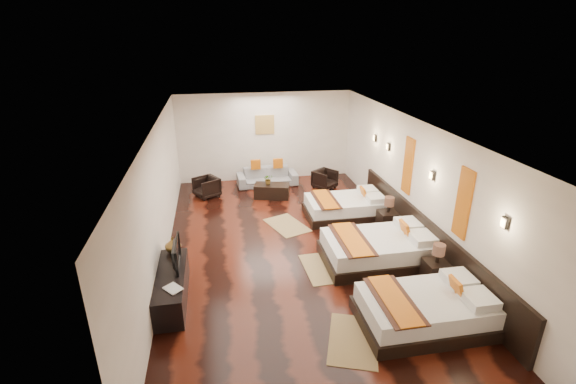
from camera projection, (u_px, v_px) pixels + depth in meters
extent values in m
cube|color=black|center=(293.00, 248.00, 9.18)|extent=(5.50, 9.50, 0.01)
cube|color=white|center=(293.00, 126.00, 8.14)|extent=(5.50, 9.50, 0.01)
cube|color=silver|center=(265.00, 137.00, 13.00)|extent=(5.50, 0.01, 2.80)
cube|color=silver|center=(159.00, 200.00, 8.21)|extent=(0.01, 9.50, 2.80)
cube|color=silver|center=(413.00, 183.00, 9.12)|extent=(0.01, 9.50, 2.80)
cube|color=black|center=(424.00, 237.00, 8.73)|extent=(0.08, 6.60, 0.90)
cube|color=black|center=(423.00, 318.00, 6.79)|extent=(2.15, 1.33, 0.23)
cube|color=white|center=(425.00, 305.00, 6.69)|extent=(2.05, 1.23, 0.31)
cube|color=#C9610E|center=(457.00, 287.00, 6.67)|extent=(0.16, 0.33, 0.33)
cube|color=#38190F|center=(394.00, 300.00, 6.54)|extent=(0.56, 1.35, 0.02)
cube|color=#C9610E|center=(394.00, 299.00, 6.53)|extent=(0.39, 1.35, 0.02)
cube|color=black|center=(378.00, 256.00, 8.62)|extent=(2.32, 1.44, 0.24)
cube|color=white|center=(379.00, 244.00, 8.51)|extent=(2.21, 1.33, 0.33)
cube|color=#C9610E|center=(405.00, 229.00, 8.49)|extent=(0.17, 0.35, 0.36)
cube|color=#38190F|center=(352.00, 239.00, 8.35)|extent=(0.61, 1.46, 0.02)
cube|color=#C9610E|center=(352.00, 239.00, 8.34)|extent=(0.42, 1.46, 0.02)
cube|color=black|center=(345.00, 212.00, 10.73)|extent=(2.05, 1.27, 0.21)
cube|color=white|center=(345.00, 204.00, 10.64)|extent=(1.95, 1.17, 0.29)
cube|color=#C9610E|center=(364.00, 193.00, 10.62)|extent=(0.15, 0.31, 0.31)
cube|color=#38190F|center=(325.00, 199.00, 10.49)|extent=(0.54, 1.29, 0.02)
cube|color=#C9610E|center=(325.00, 199.00, 10.48)|extent=(0.37, 1.29, 0.02)
cube|color=black|center=(435.00, 273.00, 7.83)|extent=(0.43, 0.43, 0.48)
cylinder|color=black|center=(438.00, 257.00, 7.70)|extent=(0.08, 0.08, 0.19)
cylinder|color=#3F2619|center=(439.00, 250.00, 7.64)|extent=(0.23, 0.23, 0.21)
cube|color=black|center=(387.00, 221.00, 9.93)|extent=(0.44, 0.44, 0.49)
cylinder|color=black|center=(389.00, 208.00, 9.80)|extent=(0.08, 0.08, 0.20)
cylinder|color=#3F2619|center=(389.00, 201.00, 9.74)|extent=(0.23, 0.23, 0.22)
cube|color=#977B4C|center=(353.00, 340.00, 6.46)|extent=(1.11, 1.38, 0.01)
cube|color=#977B4C|center=(323.00, 268.00, 8.41)|extent=(0.80, 1.23, 0.01)
cube|color=#977B4C|center=(287.00, 225.00, 10.25)|extent=(1.13, 1.39, 0.01)
cube|color=black|center=(172.00, 287.00, 7.34)|extent=(0.50, 1.80, 0.55)
imported|color=black|center=(173.00, 254.00, 7.40)|extent=(0.12, 0.84, 0.48)
imported|color=black|center=(167.00, 292.00, 6.71)|extent=(0.37, 0.38, 0.03)
imported|color=brown|center=(173.00, 245.00, 7.89)|extent=(0.32, 0.32, 0.32)
imported|color=gray|center=(267.00, 177.00, 12.84)|extent=(1.90, 0.82, 0.55)
imported|color=black|center=(207.00, 187.00, 11.92)|extent=(0.88, 0.87, 0.59)
imported|color=black|center=(325.00, 179.00, 12.58)|extent=(0.87, 0.87, 0.57)
cube|color=black|center=(272.00, 191.00, 11.91)|extent=(1.09, 0.74, 0.40)
imported|color=#2A5B1E|center=(268.00, 179.00, 11.82)|extent=(0.30, 0.27, 0.30)
cube|color=#D86014|center=(463.00, 203.00, 7.26)|extent=(0.04, 0.40, 1.30)
cube|color=#D86014|center=(408.00, 166.00, 9.27)|extent=(0.04, 0.40, 1.30)
cube|color=black|center=(505.00, 223.00, 6.20)|extent=(0.06, 0.12, 0.18)
cube|color=#FFD18C|center=(503.00, 223.00, 6.20)|extent=(0.02, 0.10, 0.14)
cube|color=black|center=(432.00, 175.00, 8.21)|extent=(0.06, 0.12, 0.18)
cube|color=#FFD18C|center=(431.00, 175.00, 8.21)|extent=(0.02, 0.10, 0.14)
cube|color=black|center=(388.00, 147.00, 10.22)|extent=(0.06, 0.12, 0.18)
cube|color=#FFD18C|center=(387.00, 147.00, 10.22)|extent=(0.02, 0.10, 0.14)
cube|color=black|center=(375.00, 138.00, 11.04)|extent=(0.06, 0.12, 0.18)
cube|color=#FFD18C|center=(374.00, 138.00, 11.04)|extent=(0.02, 0.10, 0.14)
cube|color=#AD873F|center=(265.00, 125.00, 12.83)|extent=(0.60, 0.04, 0.60)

